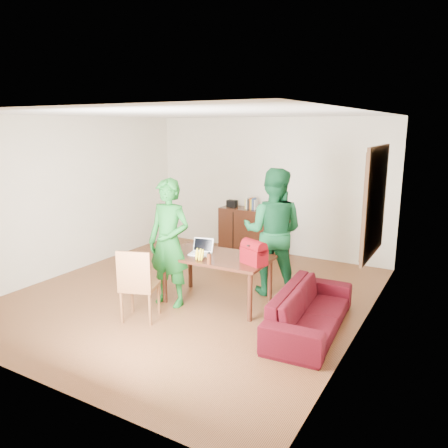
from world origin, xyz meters
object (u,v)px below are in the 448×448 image
Objects in this scene: table at (217,261)px; person_near at (169,243)px; person_far at (273,232)px; laptop at (200,252)px; red_bag at (254,255)px; sofa at (310,310)px; chair at (140,299)px; bottle at (209,258)px.

person_near reaches higher than table.
person_near is at bearing 33.96° from person_far.
person_far is at bearing 35.98° from laptop.
table is 0.85× the size of person_near.
person_near is 1.23m from red_bag.
laptop reaches higher than sofa.
chair is 2.92× the size of laptop.
bottle is (0.35, -0.32, 0.04)m from laptop.
bottle is 0.61m from red_bag.
person_near is 5.18× the size of red_bag.
red_bag is (0.87, -0.01, 0.09)m from laptop.
person_far reaches higher than laptop.
person_far is (0.53, 0.77, 0.34)m from table.
laptop is at bearing 48.63° from chair.
person_near is 0.47m from laptop.
sofa is at bearing 1.64° from chair.
table is at bearing -164.49° from red_bag.
person_near is at bearing -143.36° from red_bag.
person_far is at bearing 37.29° from chair.
laptop is 0.96× the size of red_bag.
person_near is 1.59m from person_far.
laptop is (0.33, 0.30, -0.16)m from person_near.
table is 0.44m from bottle.
table is 0.29m from laptop.
table is 0.99m from person_far.
person_near reaches higher than red_bag.
chair reaches higher than red_bag.
table is at bearing 78.94° from sofa.
bottle is (0.67, -0.02, -0.12)m from person_near.
red_bag is 0.19× the size of sofa.
person_far is at bearing 53.60° from table.
laptop is at bearing 41.92° from person_near.
red_bag is at bearing -9.27° from table.
laptop is (0.36, 0.92, 0.47)m from chair.
sofa is at bearing 4.90° from person_near.
table is 1.22m from chair.
bottle is (0.10, -0.39, 0.17)m from table.
sofa is (2.08, 0.82, -0.02)m from chair.
person_far reaches higher than sofa.
chair is at bearing -123.12° from table.
table is at bearing 32.56° from person_near.
bottle is at bearing -53.72° from laptop.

